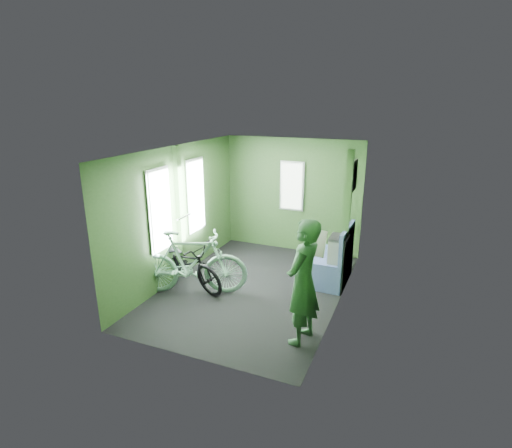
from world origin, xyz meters
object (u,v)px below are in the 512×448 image
(bicycle_mint, at_px, (192,293))
(bench_seat, at_px, (333,265))
(bicycle_black, at_px, (188,286))
(passenger, at_px, (303,282))
(waste_box, at_px, (337,263))

(bicycle_mint, xyz_separation_m, bench_seat, (2.00, 1.32, 0.30))
(bicycle_black, relative_size, bench_seat, 1.65)
(bench_seat, bearing_deg, bicycle_mint, -145.00)
(bicycle_mint, xyz_separation_m, passenger, (2.00, -0.57, 0.83))
(passenger, xyz_separation_m, bench_seat, (-0.00, 1.90, -0.53))
(bench_seat, bearing_deg, bicycle_black, -151.76)
(passenger, height_order, bench_seat, passenger)
(bicycle_black, xyz_separation_m, passenger, (2.22, -0.78, 0.83))
(bench_seat, bearing_deg, passenger, -88.41)
(passenger, xyz_separation_m, waste_box, (0.11, 1.67, -0.38))
(waste_box, bearing_deg, bicycle_mint, -152.65)
(bicycle_mint, relative_size, waste_box, 1.98)
(bicycle_mint, height_order, waste_box, waste_box)
(waste_box, bearing_deg, bench_seat, 115.94)
(bicycle_mint, bearing_deg, bench_seat, -77.53)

